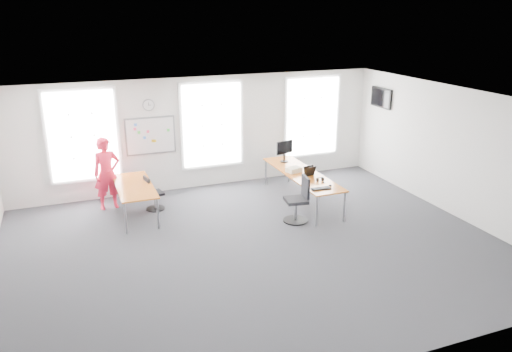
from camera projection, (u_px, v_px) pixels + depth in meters
name	position (u px, v px, depth m)	size (l,w,h in m)	color
floor	(255.00, 246.00, 10.30)	(10.00, 10.00, 0.00)	#27272B
ceiling	(255.00, 102.00, 9.34)	(10.00, 10.00, 0.00)	white
wall_back	(201.00, 133.00, 13.35)	(10.00, 10.00, 0.00)	silver
wall_front	(369.00, 273.00, 6.29)	(10.00, 10.00, 0.00)	silver
wall_right	(456.00, 152.00, 11.54)	(10.00, 10.00, 0.00)	silver
window_left	(83.00, 136.00, 12.23)	(1.60, 0.06, 2.20)	silver
window_mid	(212.00, 125.00, 13.36)	(1.60, 0.06, 2.20)	silver
window_right	(312.00, 117.00, 14.40)	(1.60, 0.06, 2.20)	silver
desk_right	(302.00, 175.00, 12.47)	(0.83, 3.12, 0.76)	#BB7524
desk_left	(134.00, 188.00, 11.65)	(0.82, 2.05, 0.75)	#BB7524
chair_right	(299.00, 202.00, 11.39)	(0.57, 0.57, 1.07)	black
chair_left	(153.00, 195.00, 12.07)	(0.46, 0.46, 0.85)	black
person	(107.00, 173.00, 12.02)	(0.65, 0.42, 1.77)	#F2203F
whiteboard	(151.00, 136.00, 12.84)	(1.20, 0.03, 0.90)	white
wall_clock	(148.00, 105.00, 12.59)	(0.30, 0.30, 0.04)	gray
tv	(381.00, 98.00, 13.92)	(0.06, 0.90, 0.55)	black
keyboard	(321.00, 189.00, 11.35)	(0.45, 0.16, 0.02)	black
mouse	(330.00, 185.00, 11.53)	(0.07, 0.11, 0.04)	black
lens_cap	(324.00, 182.00, 11.77)	(0.07, 0.07, 0.01)	black
headphones	(320.00, 179.00, 11.85)	(0.18, 0.09, 0.10)	black
laptop_sleeve	(310.00, 171.00, 12.21)	(0.31, 0.23, 0.25)	black
paper_stack	(294.00, 170.00, 12.52)	(0.35, 0.26, 0.12)	beige
monitor	(285.00, 149.00, 13.25)	(0.51, 0.21, 0.58)	black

